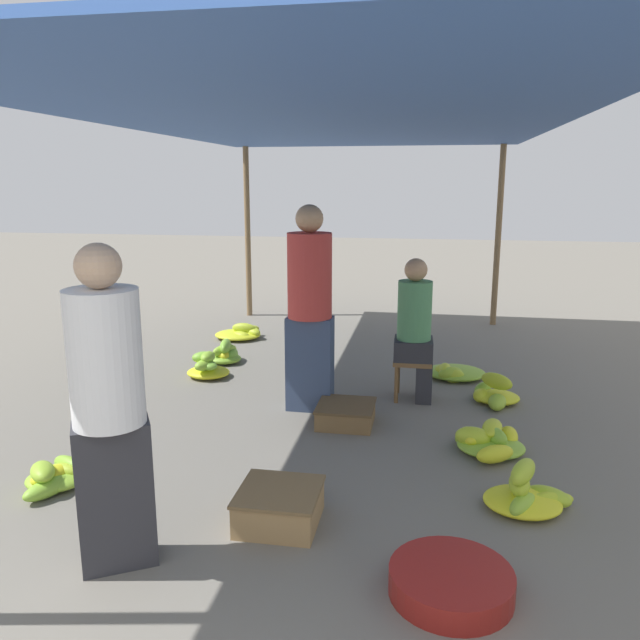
{
  "coord_description": "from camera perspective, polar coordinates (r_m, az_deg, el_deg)",
  "views": [
    {
      "loc": [
        0.85,
        -1.72,
        1.93
      ],
      "look_at": [
        0.0,
        3.08,
        0.84
      ],
      "focal_mm": 35.0,
      "sensor_mm": 36.0,
      "label": 1
    }
  ],
  "objects": [
    {
      "name": "banana_pile_right_3",
      "position": [
        6.38,
        12.05,
        -4.71
      ],
      "size": [
        0.6,
        0.55,
        0.16
      ],
      "color": "#BFD12A",
      "rests_on": "ground"
    },
    {
      "name": "crate_mid",
      "position": [
        3.74,
        -3.74,
        -16.63
      ],
      "size": [
        0.46,
        0.46,
        0.21
      ],
      "color": "#9E7A4C",
      "rests_on": "ground"
    },
    {
      "name": "banana_pile_right_1",
      "position": [
        4.07,
        18.45,
        -15.0
      ],
      "size": [
        0.55,
        0.43,
        0.3
      ],
      "color": "#91BE32",
      "rests_on": "ground"
    },
    {
      "name": "crate_near",
      "position": [
        5.12,
        2.38,
        -8.57
      ],
      "size": [
        0.46,
        0.46,
        0.17
      ],
      "color": "brown",
      "rests_on": "ground"
    },
    {
      "name": "banana_pile_right_0",
      "position": [
        4.77,
        15.13,
        -10.67
      ],
      "size": [
        0.53,
        0.61,
        0.21
      ],
      "color": "yellow",
      "rests_on": "ground"
    },
    {
      "name": "banana_pile_left_3",
      "position": [
        7.87,
        -7.11,
        -1.2
      ],
      "size": [
        0.63,
        0.57,
        0.2
      ],
      "color": "#BBCF2B",
      "rests_on": "ground"
    },
    {
      "name": "canopy_post_back_left",
      "position": [
        9.07,
        -6.63,
        7.89
      ],
      "size": [
        0.08,
        0.08,
        2.4
      ],
      "primitive_type": "cylinder",
      "color": "olive",
      "rests_on": "ground"
    },
    {
      "name": "shopper_walking_mid",
      "position": [
        5.21,
        -0.94,
        1.28
      ],
      "size": [
        0.39,
        0.37,
        1.75
      ],
      "color": "#384766",
      "rests_on": "ground"
    },
    {
      "name": "banana_pile_left_0",
      "position": [
        4.46,
        -23.07,
        -13.03
      ],
      "size": [
        0.4,
        0.54,
        0.19
      ],
      "color": "#94C032",
      "rests_on": "ground"
    },
    {
      "name": "canopy_post_back_right",
      "position": [
        8.74,
        15.97,
        7.32
      ],
      "size": [
        0.08,
        0.08,
        2.4
      ],
      "primitive_type": "cylinder",
      "color": "olive",
      "rests_on": "ground"
    },
    {
      "name": "canopy_tarp",
      "position": [
        5.43,
        1.05,
        17.79
      ],
      "size": [
        3.88,
        7.05,
        0.04
      ],
      "primitive_type": "cube",
      "color": "#33569E",
      "rests_on": "canopy_post_front_left"
    },
    {
      "name": "basin_black",
      "position": [
        3.27,
        11.88,
        -22.42
      ],
      "size": [
        0.59,
        0.59,
        0.13
      ],
      "color": "maroon",
      "rests_on": "ground"
    },
    {
      "name": "stool",
      "position": [
        5.67,
        8.48,
        -4.19
      ],
      "size": [
        0.34,
        0.34,
        0.38
      ],
      "color": "brown",
      "rests_on": "ground"
    },
    {
      "name": "banana_pile_left_1",
      "position": [
        6.38,
        -10.28,
        -4.24
      ],
      "size": [
        0.43,
        0.51,
        0.27
      ],
      "color": "#B9CE2B",
      "rests_on": "ground"
    },
    {
      "name": "banana_pile_left_2",
      "position": [
        6.85,
        -8.65,
        -3.07
      ],
      "size": [
        0.37,
        0.38,
        0.26
      ],
      "color": "#79B536",
      "rests_on": "ground"
    },
    {
      "name": "banana_pile_right_2",
      "position": [
        5.78,
        15.58,
        -6.58
      ],
      "size": [
        0.43,
        0.55,
        0.27
      ],
      "color": "#CCD628",
      "rests_on": "ground"
    },
    {
      "name": "vendor_seated",
      "position": [
        5.58,
        8.78,
        -0.73
      ],
      "size": [
        0.35,
        0.35,
        1.28
      ],
      "color": "#2D2D33",
      "rests_on": "ground"
    },
    {
      "name": "vendor_foreground",
      "position": [
        3.24,
        -18.74,
        -7.43
      ],
      "size": [
        0.48,
        0.48,
        1.65
      ],
      "color": "#2D2D33",
      "rests_on": "ground"
    }
  ]
}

